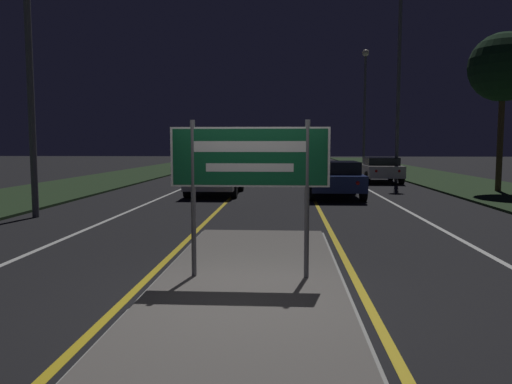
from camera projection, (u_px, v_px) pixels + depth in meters
ground_plane at (246, 300)px, 6.44m from camera, size 160.00×160.00×0.00m
median_island at (250, 281)px, 7.20m from camera, size 2.72×7.96×0.10m
verge_left at (100, 181)px, 26.88m from camera, size 5.00×100.00×0.08m
verge_right at (460, 183)px, 25.75m from camera, size 5.00×100.00×0.08m
centre_line_yellow_left at (253, 177)px, 31.38m from camera, size 0.12×70.00×0.01m
centre_line_yellow_right at (302, 177)px, 31.20m from camera, size 0.12×70.00×0.01m
lane_line_white_left at (211, 176)px, 31.54m from camera, size 0.12×70.00×0.01m
lane_line_white_right at (345, 177)px, 31.04m from camera, size 0.12×70.00×0.01m
edge_line_white_left at (164, 176)px, 31.71m from camera, size 0.10×70.00×0.01m
edge_line_white_right at (394, 177)px, 30.86m from camera, size 0.10×70.00×0.01m
highway_sign at (250, 165)px, 7.04m from camera, size 2.25×0.07×2.25m
streetlight_right_near at (400, 46)px, 25.50m from camera, size 0.63×0.63×10.17m
streetlight_right_far at (365, 94)px, 37.99m from camera, size 0.52×0.52×9.18m
car_receding_0 at (334, 178)px, 18.93m from camera, size 2.03×4.36×1.38m
car_receding_1 at (380, 169)px, 26.62m from camera, size 1.94×4.30×1.34m
car_approaching_0 at (216, 176)px, 20.15m from camera, size 1.99×4.68×1.43m
car_approaching_1 at (240, 164)px, 32.36m from camera, size 1.95×4.66×1.37m
car_approaching_2 at (250, 158)px, 45.88m from camera, size 1.90×4.25×1.42m
roadside_palm_right at (504, 68)px, 20.28m from camera, size 2.78×2.78×6.46m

